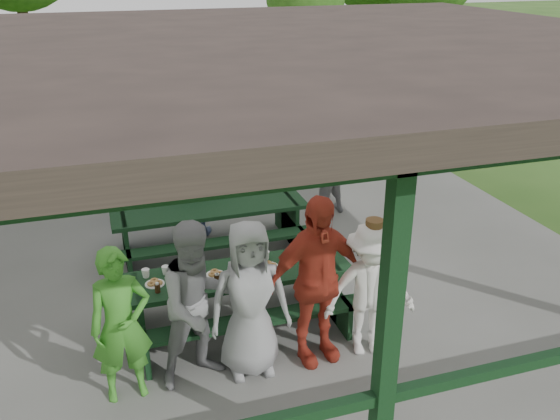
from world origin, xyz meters
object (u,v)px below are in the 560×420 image
object	(u,v)px
contestant_white_fedora	(370,290)
contestant_green	(121,326)
contestant_grey_mid	(250,299)
spectator_blue	(121,174)
contestant_grey_left	(199,304)
picnic_table_near	(238,292)
picnic_table_far	(211,224)
spectator_lblue	(190,188)
pickup_truck	(219,87)
spectator_grey	(323,169)
farm_trailer	(120,109)
contestant_red	(316,281)

from	to	relation	value
contestant_white_fedora	contestant_green	bearing A→B (deg)	-172.21
contestant_grey_mid	spectator_blue	distance (m)	4.46
contestant_green	contestant_grey_left	xyz separation A→B (m)	(0.78, 0.04, 0.07)
spectator_blue	picnic_table_near	bearing A→B (deg)	95.26
picnic_table_far	contestant_white_fedora	size ratio (longest dim) A/B	1.74
contestant_grey_mid	spectator_lblue	xyz separation A→B (m)	(-0.00, 3.57, -0.08)
picnic_table_near	pickup_truck	size ratio (longest dim) A/B	0.48
spectator_lblue	spectator_blue	xyz separation A→B (m)	(-0.99, 0.77, 0.07)
contestant_white_fedora	contestant_grey_left	bearing A→B (deg)	-174.28
spectator_blue	pickup_truck	bearing A→B (deg)	-125.52
contestant_green	picnic_table_near	bearing A→B (deg)	26.02
spectator_lblue	spectator_grey	world-z (taller)	spectator_grey
pickup_truck	spectator_grey	bearing A→B (deg)	178.92
spectator_blue	farm_trailer	size ratio (longest dim) A/B	0.44
picnic_table_near	pickup_truck	world-z (taller)	pickup_truck
contestant_green	pickup_truck	distance (m)	12.08
spectator_lblue	spectator_grey	xyz separation A→B (m)	(2.30, 0.14, 0.02)
picnic_table_far	contestant_green	world-z (taller)	contestant_green
picnic_table_far	contestant_grey_left	size ratio (longest dim) A/B	1.58
contestant_white_fedora	contestant_grey_mid	bearing A→B (deg)	-174.40
contestant_green	contestant_grey_left	world-z (taller)	contestant_grey_left
picnic_table_near	spectator_lblue	distance (m)	2.77
contestant_green	contestant_grey_left	bearing A→B (deg)	-1.88
picnic_table_near	spectator_blue	distance (m)	3.70
contestant_red	pickup_truck	world-z (taller)	contestant_red
spectator_lblue	farm_trailer	size ratio (longest dim) A/B	0.40
contestant_grey_mid	spectator_lblue	distance (m)	3.57
contestant_red	spectator_blue	bearing A→B (deg)	103.74
picnic_table_near	spectator_grey	bearing A→B (deg)	52.40
farm_trailer	contestant_green	bearing A→B (deg)	-71.47
contestant_green	contestant_white_fedora	bearing A→B (deg)	-6.85
contestant_grey_mid	spectator_grey	bearing A→B (deg)	60.67
contestant_red	spectator_lblue	bearing A→B (deg)	93.67
spectator_lblue	spectator_blue	size ratio (longest dim) A/B	0.92
contestant_grey_left	picnic_table_far	bearing A→B (deg)	61.34
contestant_red	contestant_grey_left	bearing A→B (deg)	170.21
spectator_blue	pickup_truck	xyz separation A→B (m)	(3.19, 7.21, -0.19)
contestant_grey_mid	spectator_grey	distance (m)	4.36
contestant_green	spectator_blue	distance (m)	4.36
picnic_table_far	contestant_grey_left	world-z (taller)	contestant_grey_left
spectator_grey	pickup_truck	size ratio (longest dim) A/B	0.29
contestant_white_fedora	pickup_truck	distance (m)	11.68
contestant_green	spectator_grey	bearing A→B (deg)	40.87
contestant_red	contestant_white_fedora	size ratio (longest dim) A/B	1.19
contestant_green	pickup_truck	bearing A→B (deg)	68.13
contestant_grey_left	contestant_white_fedora	bearing A→B (deg)	-18.77
contestant_white_fedora	spectator_grey	xyz separation A→B (m)	(0.96, 3.80, 0.03)
contestant_red	contestant_grey_mid	bearing A→B (deg)	171.42
contestant_green	contestant_grey_left	size ratio (longest dim) A/B	0.92
contestant_grey_mid	spectator_grey	world-z (taller)	contestant_grey_mid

